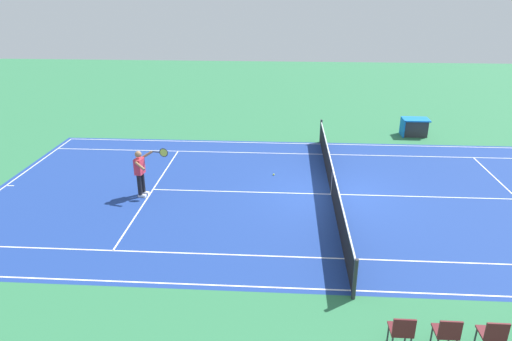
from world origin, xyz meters
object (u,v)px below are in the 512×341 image
Objects in this scene: spectator_chair_3 at (402,330)px; spectator_chair_1 at (493,334)px; spectator_chair_2 at (447,332)px; equipment_cart_tarped at (414,127)px; tennis_net at (332,182)px; tennis_player_near at (141,171)px; tennis_ball at (274,175)px.

spectator_chair_1 is at bearing 180.00° from spectator_chair_3.
spectator_chair_2 reaches higher than equipment_cart_tarped.
tennis_net is at bearing -84.60° from spectator_chair_3.
tennis_player_near is 1.93× the size of spectator_chair_3.
spectator_chair_3 is (-0.70, 7.42, 0.03)m from tennis_net.
tennis_net is at bearing 57.00° from equipment_cart_tarped.
spectator_chair_3 is at bearing 107.13° from tennis_ball.
spectator_chair_2 is 1.00× the size of spectator_chair_3.
tennis_player_near is at bearing -37.35° from spectator_chair_1.
spectator_chair_1 is (-4.54, 9.02, 0.49)m from tennis_ball.
spectator_chair_2 is at bearing 78.22° from equipment_cart_tarped.
tennis_ball is 9.74m from spectator_chair_2.
tennis_player_near reaches higher than tennis_ball.
spectator_chair_2 is (-3.66, 9.02, 0.49)m from tennis_ball.
spectator_chair_2 reaches higher than tennis_ball.
tennis_player_near is 1.36× the size of equipment_cart_tarped.
spectator_chair_1 is 14.67m from equipment_cart_tarped.
spectator_chair_1 is at bearing 81.58° from equipment_cart_tarped.
tennis_net reaches higher than tennis_ball.
spectator_chair_3 is 15.03m from equipment_cart_tarped.
tennis_player_near is 10.07m from spectator_chair_3.
spectator_chair_1 is 1.76m from spectator_chair_3.
tennis_player_near reaches higher than tennis_net.
tennis_ball is 8.66m from equipment_cart_tarped.
equipment_cart_tarped is at bearing -98.42° from spectator_chair_1.
tennis_ball is 0.08× the size of spectator_chair_3.
equipment_cart_tarped is (-2.15, -14.51, -0.08)m from spectator_chair_1.
equipment_cart_tarped is (-6.69, -5.49, 0.40)m from tennis_ball.
equipment_cart_tarped is at bearing -123.00° from tennis_net.
tennis_player_near is at bearing -43.43° from spectator_chair_3.
spectator_chair_2 is at bearing 0.00° from spectator_chair_1.
spectator_chair_2 is (-1.58, 7.42, 0.03)m from tennis_net.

